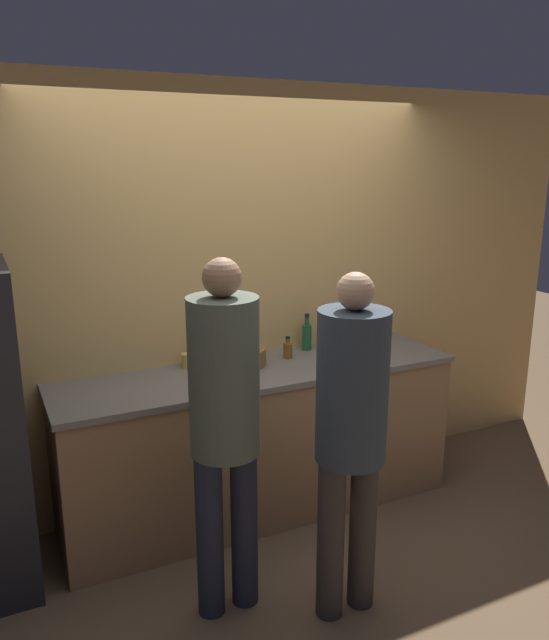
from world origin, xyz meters
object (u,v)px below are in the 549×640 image
(utensil_crock, at_px, (332,341))
(bottle_amber, at_px, (288,350))
(person_left, at_px, (225,414))
(fruit_bowl, at_px, (237,356))
(bottle_green, at_px, (307,336))
(person_center, at_px, (350,422))
(cup_yellow, at_px, (188,361))

(utensil_crock, xyz_separation_m, bottle_amber, (-0.34, -0.03, -0.01))
(person_left, xyz_separation_m, bottle_amber, (0.76, 0.86, -0.04))
(fruit_bowl, relative_size, bottle_green, 1.49)
(bottle_green, bearing_deg, bottle_amber, -151.70)
(person_left, relative_size, bottle_green, 7.17)
(person_center, distance_m, utensil_crock, 1.29)
(bottle_amber, relative_size, cup_yellow, 1.64)
(person_left, height_order, bottle_green, person_left)
(person_center, bearing_deg, bottle_green, 70.04)
(person_left, xyz_separation_m, utensil_crock, (1.10, 0.89, -0.03))
(person_center, relative_size, bottle_green, 6.91)
(bottle_green, xyz_separation_m, bottle_amber, (-0.19, -0.10, -0.04))
(person_left, xyz_separation_m, bottle_green, (0.95, 0.96, 0.00))
(person_left, bearing_deg, cup_yellow, 81.71)
(person_center, relative_size, fruit_bowl, 4.63)
(person_center, xyz_separation_m, utensil_crock, (0.60, 1.15, 0.01))
(bottle_green, bearing_deg, person_center, -109.96)
(person_center, distance_m, bottle_amber, 1.15)
(utensil_crock, bearing_deg, person_center, -117.40)
(person_left, bearing_deg, utensil_crock, 38.77)
(fruit_bowl, height_order, utensil_crock, utensil_crock)
(person_center, relative_size, cup_yellow, 19.59)
(bottle_green, bearing_deg, utensil_crock, -27.19)
(cup_yellow, bearing_deg, person_center, -73.17)
(bottle_amber, bearing_deg, person_center, -102.68)
(person_left, bearing_deg, fruit_bowl, 64.38)
(utensil_crock, relative_size, cup_yellow, 2.80)
(fruit_bowl, bearing_deg, person_left, -115.62)
(cup_yellow, bearing_deg, bottle_green, 0.35)
(person_left, relative_size, cup_yellow, 20.31)
(person_left, height_order, person_center, person_left)
(person_center, height_order, utensil_crock, person_center)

